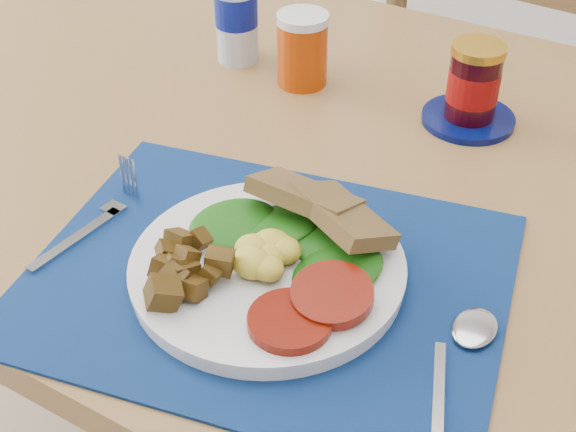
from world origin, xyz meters
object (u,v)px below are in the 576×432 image
object	(u,v)px
breakfast_plate	(261,263)
water_bottle	(236,0)
juice_glass	(302,51)
chair_far	(517,42)
jam_on_saucer	(473,89)

from	to	relation	value
breakfast_plate	water_bottle	size ratio (longest dim) A/B	1.30
water_bottle	juice_glass	bearing A→B (deg)	-6.79
chair_far	juice_glass	bearing A→B (deg)	78.30
juice_glass	jam_on_saucer	world-z (taller)	jam_on_saucer
water_bottle	jam_on_saucer	distance (m)	0.36
water_bottle	breakfast_plate	bearing A→B (deg)	-53.79
chair_far	water_bottle	size ratio (longest dim) A/B	5.92
juice_glass	chair_far	bearing A→B (deg)	74.73
water_bottle	jam_on_saucer	xyz separation A→B (m)	(0.36, 0.00, -0.04)
breakfast_plate	juice_glass	size ratio (longest dim) A/B	2.82
breakfast_plate	chair_far	bearing A→B (deg)	102.95
chair_far	jam_on_saucer	world-z (taller)	chair_far
breakfast_plate	water_bottle	distance (m)	0.49
chair_far	water_bottle	bearing A→B (deg)	67.31
chair_far	breakfast_plate	distance (m)	0.95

